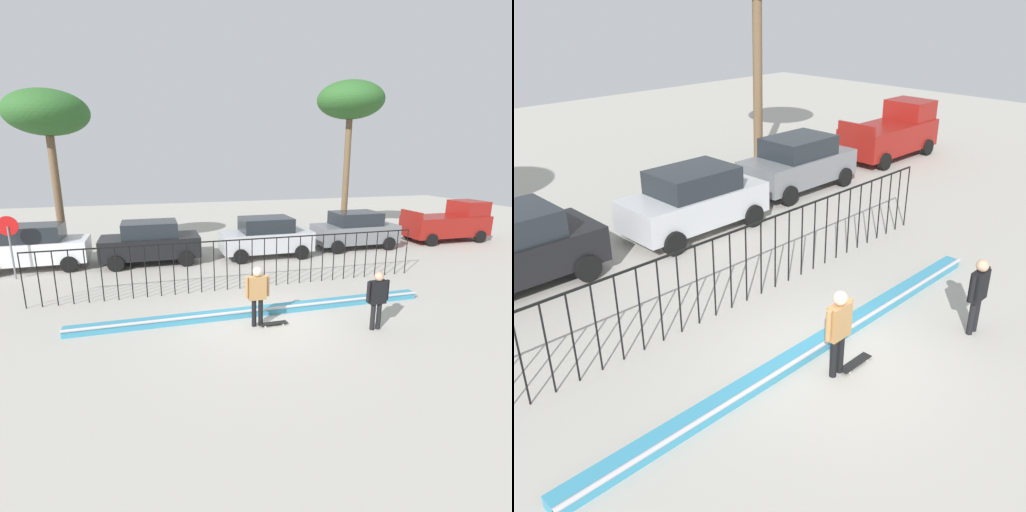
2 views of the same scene
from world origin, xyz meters
The scene contains 14 objects.
ground_plane centered at (0.00, 0.00, 0.00)m, with size 60.00×60.00×0.00m, color #ADA89E.
bowl_coping_ledge centered at (0.00, 0.57, 0.12)m, with size 11.00×0.40×0.27m.
perimeter_fence centered at (0.00, 3.02, 1.13)m, with size 14.04×0.04×1.85m.
skateboarder centered at (-0.25, -0.19, 1.05)m, with size 0.71×0.26×1.75m.
skateboard centered at (0.21, -0.29, 0.06)m, with size 0.80×0.20×0.07m.
camera_operator centered at (2.87, -1.30, 1.01)m, with size 0.68×0.25×1.68m.
parked_car_white centered at (-7.84, 7.88, 0.97)m, with size 4.30×2.12×1.90m.
parked_car_black centered at (-3.05, 7.46, 0.97)m, with size 4.30×2.12×1.90m.
parked_car_silver centered at (2.26, 7.17, 0.97)m, with size 4.30×2.12×1.90m.
parked_car_gray centered at (7.28, 7.64, 0.97)m, with size 4.30×2.12×1.90m.
pickup_truck centered at (13.30, 7.77, 1.04)m, with size 4.70×2.12×2.24m.
stop_sign centered at (-8.27, 6.52, 1.62)m, with size 0.76×0.07×2.50m.
palm_tree_tall centered at (8.24, 10.66, 7.59)m, with size 3.73×3.73×8.75m.
palm_tree_short centered at (-7.12, 10.09, 6.48)m, with size 3.64×3.64×7.59m.
Camera 1 is at (-3.00, -9.89, 4.73)m, focal length 26.81 mm.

